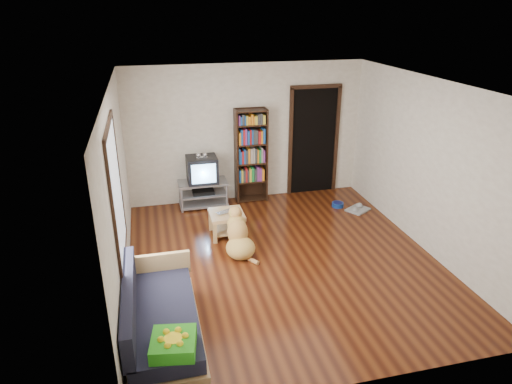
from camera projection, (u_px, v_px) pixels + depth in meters
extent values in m
plane|color=#59270F|center=(283.00, 260.00, 6.87)|extent=(5.00, 5.00, 0.00)
plane|color=white|center=(288.00, 85.00, 5.88)|extent=(5.00, 5.00, 0.00)
plane|color=silver|center=(246.00, 133.00, 8.62)|extent=(4.50, 0.00, 4.50)
plane|color=silver|center=(366.00, 274.00, 4.13)|extent=(4.50, 0.00, 4.50)
plane|color=silver|center=(118.00, 194.00, 5.88)|extent=(0.00, 5.00, 5.00)
plane|color=silver|center=(428.00, 167.00, 6.86)|extent=(0.00, 5.00, 5.00)
cube|color=green|center=(174.00, 344.00, 4.45)|extent=(0.50, 0.50, 0.14)
imported|color=silver|center=(227.00, 213.00, 7.43)|extent=(0.35, 0.30, 0.02)
cylinder|color=navy|center=(338.00, 205.00, 8.65)|extent=(0.22, 0.22, 0.08)
cube|color=#999999|center=(358.00, 210.00, 8.50)|extent=(0.51, 0.48, 0.03)
cube|color=white|center=(116.00, 194.00, 5.36)|extent=(0.02, 1.30, 1.60)
cube|color=black|center=(108.00, 126.00, 5.05)|extent=(0.03, 1.42, 0.06)
cube|color=black|center=(124.00, 254.00, 5.68)|extent=(0.03, 1.42, 0.06)
cube|color=black|center=(114.00, 219.00, 4.73)|extent=(0.03, 0.06, 1.70)
cube|color=black|center=(119.00, 174.00, 5.99)|extent=(0.03, 0.06, 1.70)
cube|color=black|center=(313.00, 142.00, 9.00)|extent=(0.90, 0.02, 2.10)
cube|color=black|center=(290.00, 144.00, 8.88)|extent=(0.07, 0.05, 2.14)
cube|color=black|center=(336.00, 140.00, 9.09)|extent=(0.07, 0.05, 2.14)
cube|color=black|center=(316.00, 86.00, 8.57)|extent=(1.03, 0.05, 0.07)
cube|color=#99999E|center=(203.00, 182.00, 8.51)|extent=(0.90, 0.45, 0.04)
cube|color=#99999E|center=(203.00, 194.00, 8.60)|extent=(0.86, 0.42, 0.03)
cube|color=#99999E|center=(204.00, 203.00, 8.67)|extent=(0.90, 0.45, 0.04)
cylinder|color=#99999E|center=(182.00, 200.00, 8.33)|extent=(0.04, 0.04, 0.50)
cylinder|color=#99999E|center=(227.00, 196.00, 8.51)|extent=(0.04, 0.04, 0.50)
cylinder|color=#99999E|center=(180.00, 192.00, 8.69)|extent=(0.04, 0.04, 0.50)
cylinder|color=#99999E|center=(223.00, 188.00, 8.87)|extent=(0.04, 0.04, 0.50)
cube|color=black|center=(203.00, 191.00, 8.58)|extent=(0.40, 0.30, 0.07)
cube|color=black|center=(202.00, 169.00, 8.41)|extent=(0.55, 0.48, 0.48)
cube|color=black|center=(201.00, 166.00, 8.59)|extent=(0.40, 0.14, 0.36)
cube|color=#8CBFF2|center=(204.00, 174.00, 8.19)|extent=(0.44, 0.02, 0.36)
cube|color=silver|center=(202.00, 157.00, 8.27)|extent=(0.20, 0.07, 0.02)
sphere|color=silver|center=(198.00, 155.00, 8.24)|extent=(0.09, 0.09, 0.09)
sphere|color=silver|center=(205.00, 155.00, 8.27)|extent=(0.09, 0.09, 0.09)
cube|color=black|center=(236.00, 157.00, 8.58)|extent=(0.03, 0.30, 1.80)
cube|color=black|center=(266.00, 155.00, 8.70)|extent=(0.03, 0.30, 1.80)
cube|color=black|center=(249.00, 154.00, 8.76)|extent=(0.60, 0.02, 1.80)
cube|color=black|center=(251.00, 198.00, 8.97)|extent=(0.56, 0.28, 0.02)
cube|color=black|center=(251.00, 181.00, 8.83)|extent=(0.56, 0.28, 0.03)
cube|color=black|center=(251.00, 162.00, 8.69)|extent=(0.56, 0.28, 0.02)
cube|color=black|center=(251.00, 144.00, 8.55)|extent=(0.56, 0.28, 0.02)
cube|color=black|center=(251.00, 124.00, 8.41)|extent=(0.56, 0.28, 0.02)
cube|color=black|center=(251.00, 110.00, 8.31)|extent=(0.56, 0.28, 0.02)
cube|color=tan|center=(165.00, 333.00, 5.17)|extent=(0.80, 1.80, 0.22)
cube|color=#1E1E2D|center=(163.00, 317.00, 5.09)|extent=(0.74, 1.74, 0.18)
cube|color=#1E1E2D|center=(129.00, 301.00, 4.91)|extent=(0.12, 1.74, 0.40)
cube|color=tan|center=(158.00, 265.00, 5.80)|extent=(0.80, 0.06, 0.30)
cube|color=tan|center=(226.00, 214.00, 7.48)|extent=(0.55, 0.55, 0.06)
cube|color=tan|center=(227.00, 229.00, 7.58)|extent=(0.45, 0.45, 0.03)
cube|color=tan|center=(215.00, 233.00, 7.29)|extent=(0.06, 0.06, 0.34)
cube|color=tan|center=(244.00, 230.00, 7.39)|extent=(0.06, 0.06, 0.34)
cube|color=tan|center=(211.00, 221.00, 7.71)|extent=(0.06, 0.06, 0.34)
cube|color=tan|center=(238.00, 218.00, 7.82)|extent=(0.06, 0.06, 0.34)
ellipsoid|color=tan|center=(241.00, 248.00, 6.92)|extent=(0.46, 0.50, 0.33)
ellipsoid|color=tan|center=(238.00, 232.00, 7.01)|extent=(0.33, 0.36, 0.44)
ellipsoid|color=gold|center=(236.00, 224.00, 7.05)|extent=(0.29, 0.26, 0.31)
ellipsoid|color=tan|center=(235.00, 212.00, 7.03)|extent=(0.21, 0.23, 0.19)
ellipsoid|color=tan|center=(234.00, 211.00, 7.13)|extent=(0.09, 0.17, 0.08)
sphere|color=black|center=(232.00, 209.00, 7.20)|extent=(0.04, 0.04, 0.04)
ellipsoid|color=gold|center=(231.00, 214.00, 6.98)|extent=(0.05, 0.07, 0.13)
ellipsoid|color=#BA7C47|center=(240.00, 213.00, 7.02)|extent=(0.05, 0.07, 0.13)
cylinder|color=gold|center=(231.00, 236.00, 7.20)|extent=(0.07, 0.11, 0.36)
cylinder|color=tan|center=(239.00, 235.00, 7.24)|extent=(0.07, 0.11, 0.36)
sphere|color=#BF7A49|center=(230.00, 243.00, 7.30)|extent=(0.09, 0.09, 0.09)
sphere|color=tan|center=(239.00, 242.00, 7.34)|extent=(0.09, 0.09, 0.09)
cylinder|color=tan|center=(251.00, 260.00, 6.82)|extent=(0.22, 0.30, 0.07)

